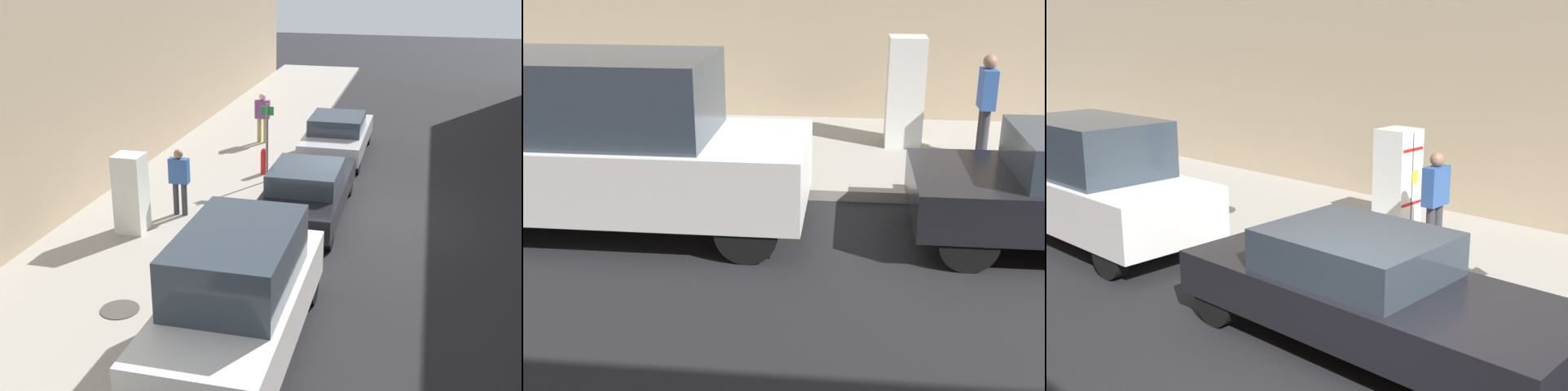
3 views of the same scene
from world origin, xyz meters
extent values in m
cube|color=#9E998E|center=(-4.43, 0.00, 0.08)|extent=(4.32, 44.00, 0.15)
cube|color=silver|center=(-4.77, -2.78, 1.07)|extent=(0.65, 0.61, 1.83)
cube|color=black|center=(-4.77, -2.47, 1.07)|extent=(0.01, 0.01, 1.73)
cube|color=yellow|center=(-4.85, -2.47, 1.16)|extent=(0.16, 0.01, 0.22)
cube|color=red|center=(-4.77, -2.47, 1.65)|extent=(0.58, 0.01, 0.05)
cube|color=red|center=(-4.77, -2.47, 0.70)|extent=(0.58, 0.01, 0.05)
cylinder|color=#47443F|center=(-3.49, -6.17, 0.16)|extent=(0.70, 0.70, 0.02)
cylinder|color=#333338|center=(-4.18, -1.57, 0.56)|extent=(0.14, 0.14, 0.82)
cylinder|color=#333338|center=(-3.96, -1.57, 0.56)|extent=(0.14, 0.14, 0.82)
cube|color=#2D5193|center=(-4.07, -1.57, 1.28)|extent=(0.48, 0.22, 0.61)
sphere|color=#8C664C|center=(-4.07, -1.57, 1.70)|extent=(0.22, 0.22, 0.22)
cube|color=silver|center=(-1.12, -6.68, 0.78)|extent=(1.94, 5.02, 0.85)
cube|color=#2D3842|center=(-1.12, -6.68, 1.68)|extent=(1.71, 2.76, 0.95)
cylinder|color=black|center=(-1.96, -4.77, 0.36)|extent=(0.22, 0.71, 0.71)
cylinder|color=black|center=(-0.28, -4.77, 0.36)|extent=(0.22, 0.71, 0.71)
cylinder|color=black|center=(-1.96, -8.58, 0.36)|extent=(0.22, 0.71, 0.71)
cube|color=black|center=(-1.12, -0.55, 0.60)|extent=(1.84, 4.76, 0.55)
cube|color=#2D3842|center=(-1.12, -0.79, 1.13)|extent=(1.62, 2.00, 0.50)
cylinder|color=black|center=(-1.91, 1.25, 0.33)|extent=(0.22, 0.65, 0.65)
cylinder|color=black|center=(-1.91, -2.35, 0.33)|extent=(0.22, 0.65, 0.65)
cylinder|color=black|center=(-0.33, -2.35, 0.33)|extent=(0.22, 0.65, 0.65)
camera|label=1|loc=(1.48, -15.49, 6.11)|focal=45.00mm
camera|label=2|loc=(6.28, -3.67, 3.27)|focal=45.00mm
camera|label=3|loc=(4.49, 3.65, 3.55)|focal=45.00mm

